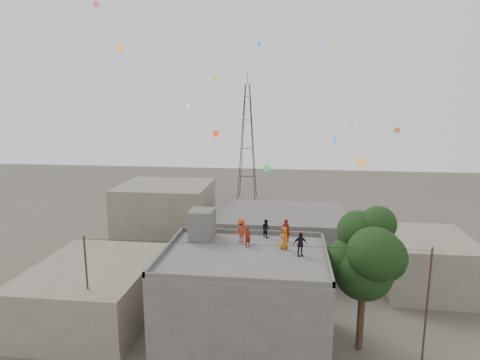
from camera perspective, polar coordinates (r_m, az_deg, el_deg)
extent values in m
plane|color=#464139|center=(27.68, 0.63, -22.38)|extent=(140.00, 140.00, 0.00)
cube|color=#4D4A48|center=(26.16, 0.64, -16.87)|extent=(10.00, 8.00, 6.00)
cube|color=#5D5A58|center=(24.88, 0.66, -10.64)|extent=(10.00, 8.00, 0.10)
cube|color=#4D4A48|center=(28.49, 1.53, -7.39)|extent=(10.00, 0.15, 0.30)
cube|color=#4D4A48|center=(21.22, -0.54, -14.00)|extent=(10.00, 0.15, 0.30)
cube|color=#4D4A48|center=(24.80, 12.24, -10.48)|extent=(0.15, 8.00, 0.30)
cube|color=#4D4A48|center=(25.78, -10.44, -9.57)|extent=(0.15, 8.00, 0.30)
cube|color=#4D4A48|center=(27.46, -5.43, -6.28)|extent=(1.60, 1.80, 2.00)
cube|color=#696252|center=(31.34, -20.06, -14.69)|extent=(8.00, 10.00, 4.00)
cube|color=#4D4A48|center=(39.12, 5.87, -8.09)|extent=(12.00, 9.00, 5.00)
cube|color=#696252|center=(42.60, -10.47, -5.22)|extent=(9.00, 8.00, 7.00)
cube|color=#696252|center=(37.28, 24.83, -10.55)|extent=(7.00, 8.00, 4.40)
cylinder|color=black|center=(27.35, 16.77, -18.42)|extent=(0.44, 0.44, 4.00)
cylinder|color=black|center=(26.73, 17.26, -15.31)|extent=(0.64, 0.91, 2.14)
sphere|color=black|center=(25.96, 17.16, -12.23)|extent=(3.60, 3.60, 3.60)
sphere|color=black|center=(26.16, 19.56, -10.31)|extent=(3.00, 3.00, 3.00)
sphere|color=black|center=(26.12, 15.04, -11.02)|extent=(2.80, 2.80, 2.80)
sphere|color=black|center=(24.80, 18.59, -9.95)|extent=(3.20, 3.20, 3.20)
sphere|color=black|center=(25.99, 16.44, -7.00)|extent=(2.60, 2.60, 2.60)
sphere|color=black|center=(25.74, 19.04, -5.92)|extent=(2.20, 2.20, 2.20)
cylinder|color=black|center=(27.18, -20.80, -14.85)|extent=(0.12, 0.12, 7.40)
cylinder|color=black|center=(26.07, 25.02, -16.33)|extent=(0.12, 0.12, 7.40)
cylinder|color=black|center=(23.26, 1.56, -9.18)|extent=(20.00, 0.52, 0.02)
cylinder|color=black|center=(62.90, 0.19, 5.24)|extent=(1.27, 1.27, 18.01)
cylinder|color=black|center=(62.72, 1.74, 5.22)|extent=(1.27, 1.27, 18.01)
cylinder|color=black|center=(64.41, 1.88, 5.37)|extent=(1.27, 1.27, 18.01)
cylinder|color=black|center=(64.58, 0.37, 5.39)|extent=(1.27, 1.27, 18.01)
cube|color=black|center=(64.40, 1.03, 0.52)|extent=(2.36, 0.08, 0.08)
cube|color=black|center=(64.40, 1.03, 0.52)|extent=(0.08, 2.36, 0.08)
cube|color=black|center=(63.74, 1.04, 4.50)|extent=(1.81, 0.08, 0.08)
cube|color=black|center=(63.74, 1.04, 4.50)|extent=(0.08, 1.81, 0.08)
cube|color=black|center=(63.40, 1.06, 8.55)|extent=(1.26, 0.08, 0.08)
cube|color=black|center=(63.40, 1.06, 8.55)|extent=(0.08, 1.26, 0.08)
cube|color=black|center=(63.35, 1.07, 11.80)|extent=(0.82, 0.08, 0.08)
cube|color=black|center=(63.35, 1.07, 11.80)|extent=(0.08, 0.82, 0.08)
cylinder|color=black|center=(63.46, 1.08, 14.33)|extent=(0.08, 0.08, 2.00)
imported|color=#620F10|center=(26.97, 6.55, -7.12)|extent=(0.64, 0.49, 1.55)
imported|color=#BA5D15|center=(25.65, 6.26, -8.20)|extent=(0.83, 0.82, 1.45)
imported|color=black|center=(27.75, 3.69, -6.86)|extent=(0.78, 0.77, 1.27)
imported|color=black|center=(24.63, 8.55, -9.02)|extent=(0.94, 0.63, 1.49)
imported|color=#AE2E13|center=(26.69, 0.17, -7.21)|extent=(1.17, 0.92, 1.58)
imported|color=maroon|center=(25.88, 1.12, -8.10)|extent=(0.57, 0.56, 1.32)
plane|color=#FF401A|center=(32.54, -3.47, 6.61)|extent=(0.51, 0.23, 0.48)
plane|color=#E72445|center=(30.21, 10.23, 16.99)|extent=(0.27, 0.54, 0.47)
plane|color=yellow|center=(38.14, -3.55, 14.22)|extent=(0.44, 0.50, 0.34)
plane|color=blue|center=(26.75, 13.36, 5.73)|extent=(0.24, 0.50, 0.46)
plane|color=white|center=(35.57, -7.36, 10.29)|extent=(0.44, 0.34, 0.38)
plane|color=orange|center=(37.77, 13.36, 17.87)|extent=(0.24, 0.32, 0.36)
plane|color=green|center=(29.40, 3.80, 1.70)|extent=(0.48, 0.37, 0.44)
plane|color=#D45B31|center=(30.94, 21.44, 6.62)|extent=(0.41, 0.21, 0.36)
plane|color=orange|center=(24.26, -16.63, 17.58)|extent=(0.45, 0.30, 0.33)
plane|color=#457BD0|center=(41.64, 3.49, 16.18)|extent=(0.22, 0.38, 0.34)
plane|color=#F34C8B|center=(29.31, -19.75, 22.45)|extent=(0.41, 0.22, 0.37)
plane|color=#F4A236|center=(27.03, 16.92, 2.32)|extent=(0.68, 0.45, 0.54)
plane|color=#4581D1|center=(36.97, 2.73, 18.78)|extent=(0.31, 0.14, 0.32)
plane|color=yellow|center=(26.08, 15.36, 7.98)|extent=(0.40, 0.63, 0.49)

